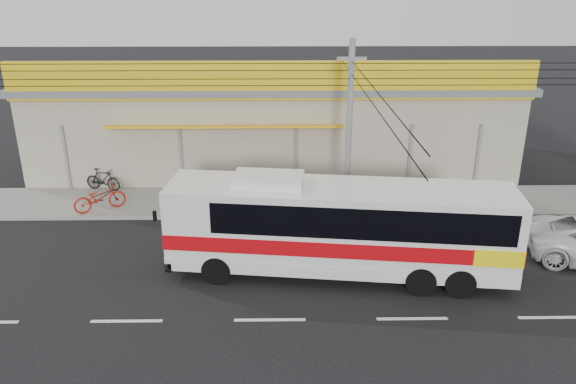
# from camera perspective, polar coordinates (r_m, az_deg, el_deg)

# --- Properties ---
(ground) EXTENTS (120.00, 120.00, 0.00)m
(ground) POSITION_cam_1_polar(r_m,az_deg,el_deg) (18.23, -1.73, -8.44)
(ground) COLOR black
(ground) RESTS_ON ground
(sidewalk) EXTENTS (30.00, 3.20, 0.15)m
(sidewalk) POSITION_cam_1_polar(r_m,az_deg,el_deg) (23.60, -1.54, -1.01)
(sidewalk) COLOR gray
(sidewalk) RESTS_ON ground
(lane_markings) EXTENTS (50.00, 0.12, 0.01)m
(lane_markings) POSITION_cam_1_polar(r_m,az_deg,el_deg) (16.11, -1.86, -12.87)
(lane_markings) COLOR silver
(lane_markings) RESTS_ON ground
(storefront_building) EXTENTS (22.60, 9.20, 5.70)m
(storefront_building) POSITION_cam_1_polar(r_m,az_deg,el_deg) (28.18, -1.48, 7.50)
(storefront_building) COLOR #A19A82
(storefront_building) RESTS_ON ground
(coach_bus) EXTENTS (10.92, 3.57, 3.30)m
(coach_bus) POSITION_cam_1_polar(r_m,az_deg,el_deg) (17.60, 5.79, -3.23)
(coach_bus) COLOR silver
(coach_bus) RESTS_ON ground
(motorbike_red) EXTENTS (2.13, 1.63, 1.08)m
(motorbike_red) POSITION_cam_1_polar(r_m,az_deg,el_deg) (23.62, -18.60, -0.55)
(motorbike_red) COLOR #97170B
(motorbike_red) RESTS_ON sidewalk
(motorbike_dark) EXTENTS (1.70, 0.89, 0.99)m
(motorbike_dark) POSITION_cam_1_polar(r_m,az_deg,el_deg) (25.79, -18.29, 1.21)
(motorbike_dark) COLOR black
(motorbike_dark) RESTS_ON sidewalk
(utility_pole) EXTENTS (34.00, 14.00, 6.95)m
(utility_pole) POSITION_cam_1_polar(r_m,az_deg,el_deg) (20.45, 6.44, 11.88)
(utility_pole) COLOR slate
(utility_pole) RESTS_ON ground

